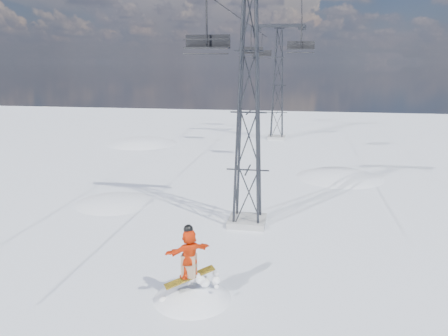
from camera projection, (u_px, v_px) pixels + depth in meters
The scene contains 9 objects.
ground at pixel (192, 311), 13.98m from camera, with size 120.00×120.00×0.00m, color white.
snow_terrain at pixel (200, 270), 37.37m from camera, with size 39.00×37.00×22.00m.
lift_tower_near at pixel (249, 113), 20.21m from camera, with size 5.20×1.80×11.43m.
lift_tower_far at pixel (278, 86), 44.14m from camera, with size 5.20×1.80×11.43m.
haul_cables at pixel (269, 16), 29.95m from camera, with size 4.46×51.00×0.06m.
lift_chair_near at pixel (207, 43), 21.02m from camera, with size 2.20×0.63×2.73m.
lift_chair_mid at pixel (301, 46), 31.41m from camera, with size 1.97×0.57×2.44m.
lift_chair_far at pixel (251, 51), 38.91m from camera, with size 2.13×0.61×2.64m.
lift_chair_extra at pixel (262, 54), 49.10m from camera, with size 2.17×0.62×2.69m.
Camera 1 is at (3.18, -12.14, 7.75)m, focal length 35.00 mm.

